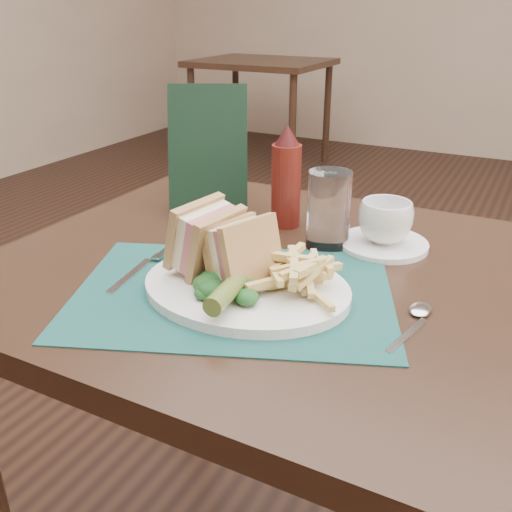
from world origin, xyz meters
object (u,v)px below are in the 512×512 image
at_px(coffee_cup, 385,222).
at_px(drinking_glass, 329,210).
at_px(table_bg_left, 261,114).
at_px(plate, 246,288).
at_px(sandwich_half_b, 233,246).
at_px(check_presenter, 208,150).
at_px(sandwich_half_a, 194,234).
at_px(placemat, 233,293).
at_px(ketchup_bottle, 286,176).
at_px(table_main, 277,448).
at_px(saucer, 383,244).

bearing_deg(coffee_cup, drinking_glass, -154.54).
distance_m(table_bg_left, plate, 3.51).
height_order(sandwich_half_b, coffee_cup, sandwich_half_b).
xyz_separation_m(coffee_cup, check_presenter, (-0.36, 0.02, 0.07)).
height_order(sandwich_half_a, drinking_glass, drinking_glass).
xyz_separation_m(placemat, drinking_glass, (0.06, 0.22, 0.06)).
height_order(drinking_glass, ketchup_bottle, ketchup_bottle).
height_order(table_main, sandwich_half_a, sandwich_half_a).
xyz_separation_m(plate, sandwich_half_b, (-0.03, 0.01, 0.06)).
distance_m(saucer, check_presenter, 0.38).
distance_m(placemat, sandwich_half_a, 0.10).
height_order(table_bg_left, ketchup_bottle, ketchup_bottle).
distance_m(table_main, sandwich_half_a, 0.46).
relative_size(plate, coffee_cup, 3.35).
distance_m(table_bg_left, ketchup_bottle, 3.25).
distance_m(sandwich_half_b, ketchup_bottle, 0.27).
distance_m(table_bg_left, placemat, 3.51).
height_order(placemat, sandwich_half_b, sandwich_half_b).
height_order(table_bg_left, coffee_cup, coffee_cup).
bearing_deg(saucer, placemat, -118.27).
height_order(placemat, ketchup_bottle, ketchup_bottle).
xyz_separation_m(table_bg_left, sandwich_half_b, (1.54, -3.11, 0.44)).
xyz_separation_m(table_main, sandwich_half_a, (-0.10, -0.10, 0.44)).
distance_m(coffee_cup, drinking_glass, 0.10).
distance_m(table_main, table_bg_left, 3.39).
bearing_deg(placemat, table_main, 80.99).
xyz_separation_m(placemat, plate, (0.02, 0.01, 0.01)).
bearing_deg(ketchup_bottle, check_presenter, 177.88).
xyz_separation_m(table_bg_left, drinking_glass, (1.61, -2.90, 0.44)).
xyz_separation_m(sandwich_half_b, check_presenter, (-0.21, 0.27, 0.05)).
xyz_separation_m(plate, check_presenter, (-0.23, 0.28, 0.11)).
relative_size(sandwich_half_b, check_presenter, 0.38).
bearing_deg(placemat, table_bg_left, 116.39).
distance_m(ketchup_bottle, check_presenter, 0.17).
bearing_deg(saucer, check_presenter, 176.23).
height_order(table_main, table_bg_left, same).
distance_m(table_bg_left, check_presenter, 3.18).
bearing_deg(sandwich_half_b, coffee_cup, 78.65).
bearing_deg(sandwich_half_b, placemat, -40.13).
relative_size(ketchup_bottle, check_presenter, 0.75).
distance_m(table_main, plate, 0.40).
distance_m(plate, drinking_glass, 0.23).
bearing_deg(check_presenter, table_bg_left, 87.44).
height_order(table_main, check_presenter, check_presenter).
bearing_deg(ketchup_bottle, sandwich_half_a, -96.12).
bearing_deg(table_main, sandwich_half_a, -134.87).
height_order(table_bg_left, plate, plate).
xyz_separation_m(sandwich_half_a, drinking_glass, (0.13, 0.20, -0.00)).
bearing_deg(drinking_glass, table_bg_left, 118.97).
xyz_separation_m(sandwich_half_a, sandwich_half_b, (0.07, -0.00, -0.00)).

